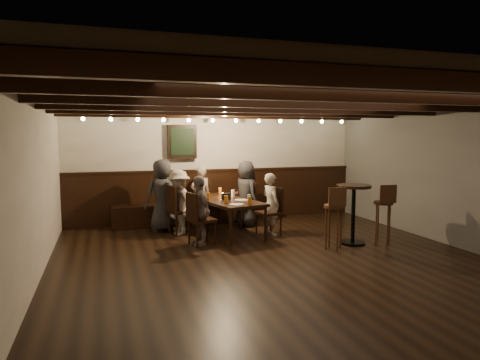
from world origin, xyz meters
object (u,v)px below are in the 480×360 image
object	(u,v)px
chair_left_near	(180,219)
person_left_near	(179,202)
chair_left_far	(201,229)
chair_right_near	(245,213)
dining_table	(225,202)
bar_stool_right	(383,222)
bar_stool_left	(334,226)
person_bench_left	(163,195)
high_top_table	(353,205)
chair_right_far	(269,221)
person_bench_right	(241,195)
person_bench_centre	(201,196)
person_right_near	(246,194)
person_right_far	(271,204)
person_left_far	(199,211)

from	to	relation	value
chair_left_near	person_left_near	world-z (taller)	person_left_near
chair_left_far	chair_right_near	world-z (taller)	chair_left_far
dining_table	bar_stool_right	distance (m)	2.87
dining_table	bar_stool_left	distance (m)	2.13
person_bench_left	high_top_table	world-z (taller)	person_bench_left
chair_right_far	person_bench_right	xyz separation A→B (m)	(-0.13, 1.36, 0.32)
person_bench_centre	person_left_near	xyz separation A→B (m)	(-0.59, -0.75, -0.00)
chair_left_near	bar_stool_right	xyz separation A→B (m)	(3.23, -1.79, 0.10)
dining_table	person_right_near	world-z (taller)	person_right_near
chair_left_near	person_right_near	bearing A→B (deg)	90.00
high_top_table	chair_right_far	bearing A→B (deg)	136.20
chair_right_near	chair_right_far	bearing A→B (deg)	179.98
chair_right_far	person_bench_centre	bearing A→B (deg)	25.61
chair_left_far	high_top_table	world-z (taller)	high_top_table
high_top_table	person_bench_right	bearing A→B (deg)	117.33
person_bench_centre	person_left_near	distance (m)	0.96
chair_left_far	chair_right_far	bearing A→B (deg)	90.00
person_right_far	bar_stool_right	distance (m)	2.04
person_bench_right	chair_left_near	bearing A→B (deg)	15.52
chair_right_near	chair_right_far	size ratio (longest dim) A/B	1.01
person_right_far	high_top_table	distance (m)	1.55
person_right_near	chair_right_near	bearing A→B (deg)	90.00
high_top_table	bar_stool_right	distance (m)	0.60
chair_right_near	high_top_table	xyz separation A→B (m)	(1.33, -1.96, 0.40)
dining_table	person_bench_centre	bearing A→B (deg)	90.00
person_left_far	high_top_table	size ratio (longest dim) A/B	1.16
chair_left_near	chair_right_far	bearing A→B (deg)	57.97
chair_left_near	person_bench_right	world-z (taller)	person_bench_right
dining_table	person_bench_centre	size ratio (longest dim) A/B	1.57
chair_right_far	bar_stool_left	world-z (taller)	bar_stool_left
person_bench_left	high_top_table	size ratio (longest dim) A/B	1.37
chair_right_near	person_right_far	size ratio (longest dim) A/B	0.77
chair_left_near	person_right_far	world-z (taller)	person_right_far
chair_left_near	dining_table	bearing A→B (deg)	57.99
chair_left_near	bar_stool_left	world-z (taller)	bar_stool_left
bar_stool_left	person_left_far	bearing A→B (deg)	165.75
dining_table	chair_left_far	xyz separation A→B (m)	(-0.60, -0.60, -0.35)
chair_left_far	person_bench_left	world-z (taller)	person_bench_left
person_right_near	bar_stool_left	distance (m)	2.33
dining_table	person_bench_centre	xyz separation A→B (m)	(-0.24, 1.02, -0.00)
chair_left_near	person_bench_centre	distance (m)	0.99
person_bench_centre	person_right_far	bearing A→B (deg)	116.57
dining_table	person_left_near	distance (m)	0.87
person_left_far	person_bench_left	bearing A→B (deg)	-173.66
high_top_table	chair_left_near	bearing A→B (deg)	149.17
dining_table	person_bench_left	distance (m)	1.28
chair_right_near	chair_left_far	bearing A→B (deg)	122.03
chair_right_near	person_bench_right	xyz separation A→B (m)	(0.07, 0.48, 0.31)
dining_table	chair_left_near	world-z (taller)	chair_left_near
chair_right_near	person_bench_centre	size ratio (longest dim) A/B	0.73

